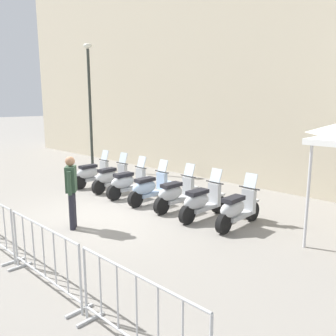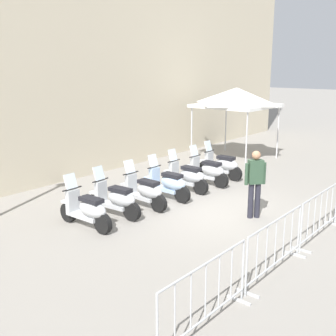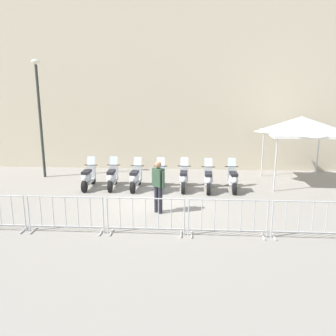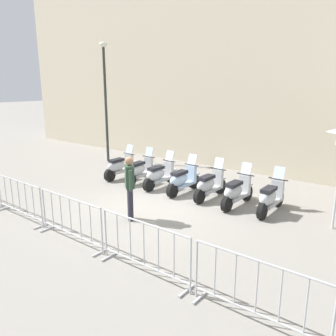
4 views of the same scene
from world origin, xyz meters
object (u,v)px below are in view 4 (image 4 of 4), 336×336
motorcycle_4 (209,185)px  barrier_segment_1 (19,199)px  motorcycle_6 (270,198)px  barrier_segment_3 (144,248)px  motorcycle_1 (140,170)px  barrier_segment_4 (256,293)px  street_lamp (105,91)px  barrier_segment_2 (71,220)px  officer_near_row_end (130,185)px  motorcycle_3 (182,180)px  motorcycle_5 (236,192)px  motorcycle_0 (120,167)px  motorcycle_2 (159,175)px

motorcycle_4 → barrier_segment_1: size_ratio=0.79×
motorcycle_6 → motorcycle_4: bearing=-179.0°
barrier_segment_3 → motorcycle_4: bearing=106.6°
motorcycle_1 → barrier_segment_4: motorcycle_1 is taller
motorcycle_1 → street_lamp: street_lamp is taller
barrier_segment_2 → barrier_segment_4: 4.50m
motorcycle_6 → officer_near_row_end: size_ratio=1.00×
motorcycle_3 → motorcycle_5: (1.98, 0.00, 0.00)m
motorcycle_4 → barrier_segment_4: size_ratio=0.79×
motorcycle_4 → street_lamp: street_lamp is taller
barrier_segment_1 → barrier_segment_2: 2.25m
barrier_segment_3 → street_lamp: (-7.93, 6.10, 2.72)m
motorcycle_1 → motorcycle_6: 4.94m
motorcycle_0 → motorcycle_4: (3.95, 0.09, 0.00)m
barrier_segment_3 → barrier_segment_4: same height
barrier_segment_1 → motorcycle_2: bearing=74.9°
barrier_segment_2 → motorcycle_6: bearing=57.4°
motorcycle_0 → barrier_segment_3: 6.85m
motorcycle_3 → motorcycle_2: bearing=-179.7°
barrier_segment_2 → barrier_segment_4: size_ratio=1.00×
motorcycle_6 → officer_near_row_end: (-2.73, -2.77, 0.53)m
officer_near_row_end → motorcycle_0: bearing=140.4°
barrier_segment_3 → motorcycle_2: bearing=127.1°
motorcycle_1 → motorcycle_4: (2.96, 0.01, 0.00)m
motorcycle_0 → motorcycle_2: 1.97m
motorcycle_4 → motorcycle_6: same height
motorcycle_0 → motorcycle_4: size_ratio=1.00×
motorcycle_5 → officer_near_row_end: size_ratio=1.00×
street_lamp → officer_near_row_end: bearing=-36.8°
motorcycle_2 → motorcycle_4: bearing=2.4°
motorcycle_2 → motorcycle_5: same height
motorcycle_5 → motorcycle_0: bearing=-179.8°
barrier_segment_3 → barrier_segment_4: (2.25, 0.03, 0.00)m
motorcycle_1 → officer_near_row_end: bearing=-51.0°
motorcycle_2 → officer_near_row_end: size_ratio=1.00×
motorcycle_1 → street_lamp: (-3.64, 1.65, 2.79)m
officer_near_row_end → motorcycle_5: bearing=56.8°
motorcycle_4 → barrier_segment_3: motorcycle_4 is taller
barrier_segment_3 → motorcycle_3: bearing=117.9°
barrier_segment_4 → motorcycle_5: bearing=120.8°
motorcycle_2 → barrier_segment_4: size_ratio=0.80×
barrier_segment_1 → barrier_segment_3: (4.50, 0.07, 0.00)m
motorcycle_0 → street_lamp: size_ratio=0.32×
motorcycle_6 → street_lamp: 9.16m
street_lamp → officer_near_row_end: street_lamp is taller
street_lamp → barrier_segment_1: bearing=-60.9°
barrier_segment_1 → officer_near_row_end: bearing=36.4°
barrier_segment_3 → barrier_segment_2: bearing=-179.2°
barrier_segment_1 → barrier_segment_3: bearing=0.8°
barrier_segment_4 → motorcycle_0: bearing=150.1°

